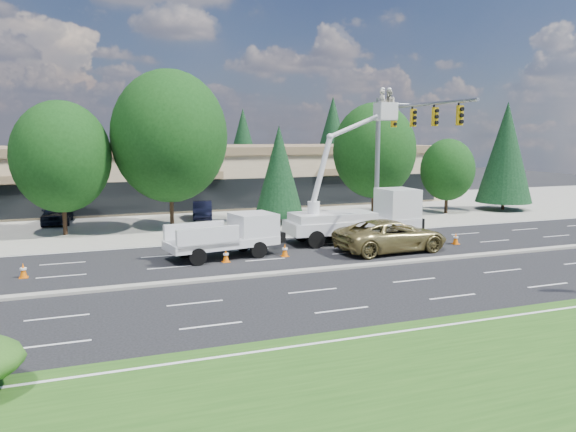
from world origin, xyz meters
name	(u,v)px	position (x,y,z in m)	size (l,w,h in m)	color
ground	(286,274)	(0.00, 0.00, 0.00)	(140.00, 140.00, 0.00)	black
concrete_apron	(200,217)	(0.00, 20.00, 0.01)	(140.00, 22.00, 0.01)	gray
grass_verge	(460,388)	(0.00, -13.00, 0.01)	(140.00, 10.00, 0.01)	#214B15
road_median	(286,272)	(0.00, 0.00, 0.06)	(120.00, 0.55, 0.12)	gray
strip_mall	(178,174)	(0.00, 29.97, 2.83)	(50.40, 15.40, 5.50)	tan
tree_front_c	(61,157)	(-10.00, 15.00, 5.13)	(6.32, 6.32, 8.76)	#332114
tree_front_d	(170,136)	(-3.00, 15.00, 6.44)	(7.93, 7.93, 11.00)	#332114
tree_front_e	(279,171)	(5.00, 15.00, 3.90)	(3.69, 3.69, 7.27)	#332114
tree_front_f	(374,151)	(13.00, 15.00, 5.32)	(6.55, 6.55, 9.08)	#332114
tree_front_g	(448,170)	(20.00, 15.00, 3.65)	(4.50, 4.50, 6.25)	#332114
tree_front_h	(506,152)	(26.00, 15.00, 5.05)	(4.77, 4.77, 9.41)	#332114
tree_back_b	(124,140)	(-4.00, 42.00, 6.02)	(5.69, 5.69, 11.22)	#332114
tree_back_c	(243,146)	(10.00, 42.00, 5.24)	(4.96, 4.96, 9.77)	#332114
tree_back_d	(333,138)	(22.00, 42.00, 6.16)	(5.82, 5.82, 11.47)	#332114
signal_mast	(395,143)	(10.03, 7.04, 6.06)	(2.76, 10.16, 9.00)	gray
utility_pickup	(230,240)	(-1.56, 4.56, 0.94)	(6.24, 3.21, 2.28)	silver
bucket_truck	(364,208)	(7.41, 6.19, 2.04)	(8.37, 2.80, 9.39)	silver
traffic_cone_a	(23,271)	(-11.62, 3.54, 0.34)	(0.40, 0.40, 0.70)	#E05F07
traffic_cone_b	(226,256)	(-2.07, 3.43, 0.34)	(0.40, 0.40, 0.70)	#E05F07
traffic_cone_c	(285,250)	(1.26, 3.63, 0.34)	(0.40, 0.40, 0.70)	#E05F07
traffic_cone_d	(399,241)	(8.51, 3.83, 0.34)	(0.40, 0.40, 0.70)	#E05F07
traffic_cone_e	(456,239)	(12.13, 3.27, 0.34)	(0.40, 0.40, 0.70)	#E05F07
minivan	(391,236)	(7.36, 2.80, 0.90)	(3.00, 6.51, 1.81)	olive
parked_car_west	(57,212)	(-10.63, 20.40, 0.83)	(1.96, 4.87, 1.66)	black
parked_car_east	(202,210)	(0.00, 18.95, 0.69)	(1.45, 4.16, 1.37)	black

